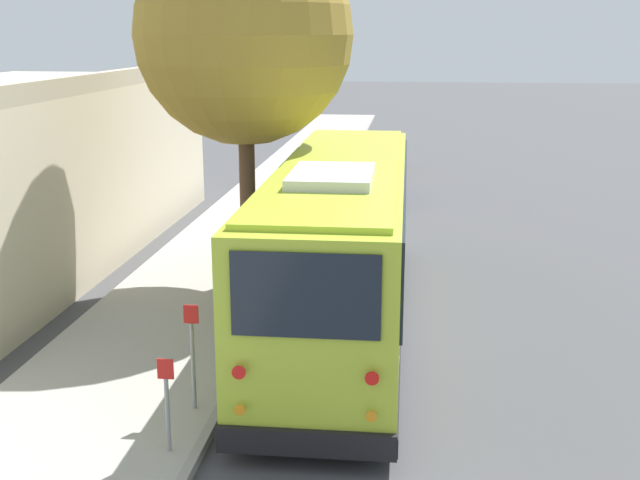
# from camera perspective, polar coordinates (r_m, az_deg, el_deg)

# --- Properties ---
(ground_plane) EXTENTS (160.00, 160.00, 0.00)m
(ground_plane) POSITION_cam_1_polar(r_m,az_deg,el_deg) (15.65, 2.36, -6.41)
(ground_plane) COLOR #474749
(sidewalk_slab) EXTENTS (80.00, 3.60, 0.15)m
(sidewalk_slab) POSITION_cam_1_polar(r_m,az_deg,el_deg) (16.27, -10.37, -5.53)
(sidewalk_slab) COLOR #A3A099
(sidewalk_slab) RESTS_ON ground
(curb_strip) EXTENTS (80.00, 0.14, 0.15)m
(curb_strip) POSITION_cam_1_polar(r_m,az_deg,el_deg) (15.83, -3.85, -5.88)
(curb_strip) COLOR gray
(curb_strip) RESTS_ON ground
(shuttle_bus) EXTENTS (11.11, 2.70, 3.41)m
(shuttle_bus) POSITION_cam_1_polar(r_m,az_deg,el_deg) (15.29, 1.50, 0.27)
(shuttle_bus) COLOR #ADC633
(shuttle_bus) RESTS_ON ground
(parked_sedan_blue) EXTENTS (4.35, 1.73, 1.32)m
(parked_sedan_blue) POSITION_cam_1_polar(r_m,az_deg,el_deg) (27.58, 3.30, 4.15)
(parked_sedan_blue) COLOR navy
(parked_sedan_blue) RESTS_ON ground
(parked_sedan_tan) EXTENTS (4.44, 1.81, 1.33)m
(parked_sedan_tan) POSITION_cam_1_polar(r_m,az_deg,el_deg) (33.20, 4.11, 5.93)
(parked_sedan_tan) COLOR tan
(parked_sedan_tan) RESTS_ON ground
(street_tree) EXTENTS (4.62, 4.62, 8.40)m
(street_tree) POSITION_cam_1_polar(r_m,az_deg,el_deg) (17.55, -5.37, 15.34)
(street_tree) COLOR brown
(street_tree) RESTS_ON sidewalk_slab
(sign_post_near) EXTENTS (0.06, 0.22, 1.32)m
(sign_post_near) POSITION_cam_1_polar(r_m,az_deg,el_deg) (11.01, -10.81, -11.37)
(sign_post_near) COLOR gray
(sign_post_near) RESTS_ON sidewalk_slab
(sign_post_far) EXTENTS (0.06, 0.22, 1.63)m
(sign_post_far) POSITION_cam_1_polar(r_m,az_deg,el_deg) (12.05, -9.04, -8.13)
(sign_post_far) COLOR gray
(sign_post_far) RESTS_ON sidewalk_slab
(fire_hydrant) EXTENTS (0.22, 0.22, 0.81)m
(fire_hydrant) POSITION_cam_1_polar(r_m,az_deg,el_deg) (23.90, -1.28, 2.39)
(fire_hydrant) COLOR red
(fire_hydrant) RESTS_ON sidewalk_slab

